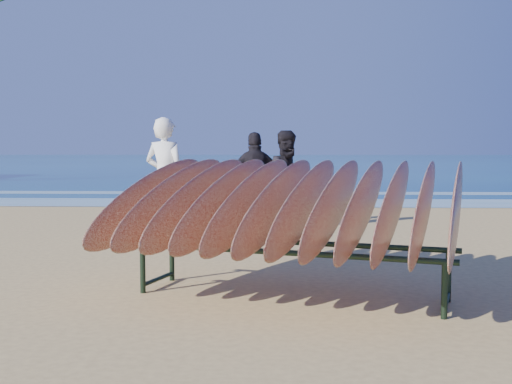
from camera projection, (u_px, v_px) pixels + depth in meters
ground at (253, 285)px, 6.92m from camera, size 120.00×120.00×0.00m
ocean at (277, 161)px, 61.74m from camera, size 160.00×160.00×0.00m
foam_near at (269, 203)px, 16.89m from camera, size 160.00×160.00×0.00m
foam_far at (271, 193)px, 20.38m from camera, size 160.00×160.00×0.00m
surfboard_rack at (291, 205)px, 6.30m from camera, size 3.82×3.49×1.51m
person_white at (165, 178)px, 10.42m from camera, size 0.84×0.70×1.96m
person_dark_a at (289, 180)px, 11.41m from camera, size 1.09×1.02×1.77m
person_dark_b at (256, 180)px, 11.66m from camera, size 1.09×0.61×1.75m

